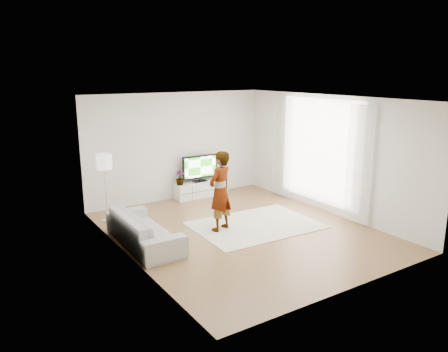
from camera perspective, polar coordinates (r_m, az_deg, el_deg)
floor at (r=9.41m, az=2.36°, el=-7.19°), size 6.00×6.00×0.00m
ceiling at (r=8.81m, az=2.54°, el=10.08°), size 6.00×6.00×0.00m
wall_left at (r=7.87m, az=-12.60°, el=-1.00°), size 0.02×6.00×2.80m
wall_right at (r=10.62m, az=13.55°, el=2.71°), size 0.02×6.00×2.80m
wall_back at (r=11.54m, az=-6.19°, el=3.86°), size 5.00×0.02×2.80m
wall_front at (r=6.86m, az=17.07°, el=-3.45°), size 5.00×0.02×2.80m
window at (r=10.80m, az=12.35°, el=3.22°), size 0.01×2.60×2.50m
curtain_near at (r=9.90m, az=17.29°, el=1.40°), size 0.04×0.70×2.60m
curtain_far at (r=11.70m, az=7.55°, el=3.71°), size 0.04×0.70×2.60m
media_console at (r=11.86m, az=-3.05°, el=-1.72°), size 1.47×0.42×0.41m
television at (r=11.74m, az=-3.16°, el=1.13°), size 1.04×0.20×0.72m
game_console at (r=12.10m, az=-0.44°, el=0.10°), size 0.07×0.15×0.19m
potted_plant at (r=11.47m, az=-5.78°, el=-0.23°), size 0.25×0.25×0.39m
rug at (r=9.76m, az=4.12°, el=-6.39°), size 2.76×2.04×0.01m
player at (r=9.19m, az=-0.50°, el=-1.99°), size 0.73×0.60×1.71m
sofa at (r=8.76m, az=-10.39°, el=-6.80°), size 0.88×2.19×0.64m
floor_lamp at (r=10.02m, az=-15.38°, el=1.46°), size 0.35×0.35×1.55m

